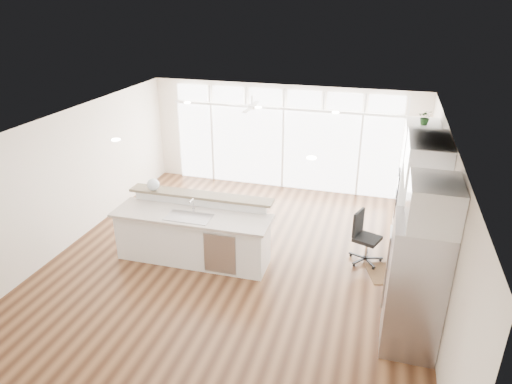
# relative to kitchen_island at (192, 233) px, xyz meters

# --- Properties ---
(floor) EXTENTS (7.00, 8.00, 0.02)m
(floor) POSITION_rel_kitchen_island_xyz_m (0.83, 0.10, -0.61)
(floor) COLOR #412514
(floor) RESTS_ON ground
(ceiling) EXTENTS (7.00, 8.00, 0.02)m
(ceiling) POSITION_rel_kitchen_island_xyz_m (0.83, 0.10, 2.10)
(ceiling) COLOR white
(ceiling) RESTS_ON wall_back
(wall_back) EXTENTS (7.00, 0.04, 2.70)m
(wall_back) POSITION_rel_kitchen_island_xyz_m (0.83, 4.10, 0.75)
(wall_back) COLOR white
(wall_back) RESTS_ON floor
(wall_front) EXTENTS (7.00, 0.04, 2.70)m
(wall_front) POSITION_rel_kitchen_island_xyz_m (0.83, -3.90, 0.75)
(wall_front) COLOR white
(wall_front) RESTS_ON floor
(wall_left) EXTENTS (0.04, 8.00, 2.70)m
(wall_left) POSITION_rel_kitchen_island_xyz_m (-2.67, 0.10, 0.75)
(wall_left) COLOR white
(wall_left) RESTS_ON floor
(wall_right) EXTENTS (0.04, 8.00, 2.70)m
(wall_right) POSITION_rel_kitchen_island_xyz_m (4.33, 0.10, 0.75)
(wall_right) COLOR white
(wall_right) RESTS_ON floor
(glass_wall) EXTENTS (5.80, 0.06, 2.08)m
(glass_wall) POSITION_rel_kitchen_island_xyz_m (0.83, 4.04, 0.45)
(glass_wall) COLOR white
(glass_wall) RESTS_ON wall_back
(transom_row) EXTENTS (5.90, 0.06, 0.40)m
(transom_row) POSITION_rel_kitchen_island_xyz_m (0.83, 4.04, 1.78)
(transom_row) COLOR white
(transom_row) RESTS_ON wall_back
(desk_window) EXTENTS (0.04, 0.85, 0.85)m
(desk_window) POSITION_rel_kitchen_island_xyz_m (4.29, 0.40, 0.95)
(desk_window) COLOR white
(desk_window) RESTS_ON wall_right
(ceiling_fan) EXTENTS (1.16, 1.16, 0.32)m
(ceiling_fan) POSITION_rel_kitchen_island_xyz_m (0.33, 2.90, 1.88)
(ceiling_fan) COLOR white
(ceiling_fan) RESTS_ON ceiling
(recessed_lights) EXTENTS (3.40, 3.00, 0.02)m
(recessed_lights) POSITION_rel_kitchen_island_xyz_m (0.83, 0.30, 2.08)
(recessed_lights) COLOR white
(recessed_lights) RESTS_ON ceiling
(oven_cabinet) EXTENTS (0.64, 1.20, 2.50)m
(oven_cabinet) POSITION_rel_kitchen_island_xyz_m (4.00, 1.90, 0.65)
(oven_cabinet) COLOR white
(oven_cabinet) RESTS_ON floor
(desk_nook) EXTENTS (0.72, 1.30, 0.76)m
(desk_nook) POSITION_rel_kitchen_island_xyz_m (3.96, 0.40, -0.22)
(desk_nook) COLOR white
(desk_nook) RESTS_ON floor
(upper_cabinets) EXTENTS (0.64, 1.30, 0.64)m
(upper_cabinets) POSITION_rel_kitchen_island_xyz_m (4.00, 0.40, 1.75)
(upper_cabinets) COLOR white
(upper_cabinets) RESTS_ON wall_right
(refrigerator) EXTENTS (0.76, 0.90, 2.00)m
(refrigerator) POSITION_rel_kitchen_island_xyz_m (3.94, -1.25, 0.40)
(refrigerator) COLOR #A3A2A6
(refrigerator) RESTS_ON floor
(fridge_cabinet) EXTENTS (0.64, 0.90, 0.60)m
(fridge_cabinet) POSITION_rel_kitchen_island_xyz_m (4.00, -1.25, 1.70)
(fridge_cabinet) COLOR white
(fridge_cabinet) RESTS_ON wall_right
(framed_photos) EXTENTS (0.06, 0.22, 0.80)m
(framed_photos) POSITION_rel_kitchen_island_xyz_m (4.29, 1.02, 0.80)
(framed_photos) COLOR black
(framed_photos) RESTS_ON wall_right
(kitchen_island) EXTENTS (3.02, 1.17, 1.20)m
(kitchen_island) POSITION_rel_kitchen_island_xyz_m (0.00, 0.00, 0.00)
(kitchen_island) COLOR white
(kitchen_island) RESTS_ON floor
(rug) EXTENTS (1.18, 1.00, 0.01)m
(rug) POSITION_rel_kitchen_island_xyz_m (3.78, 0.60, -0.59)
(rug) COLOR #331F10
(rug) RESTS_ON floor
(office_chair) EXTENTS (0.66, 0.64, 1.02)m
(office_chair) POSITION_rel_kitchen_island_xyz_m (3.20, 0.85, -0.09)
(office_chair) COLOR black
(office_chair) RESTS_ON floor
(fishbowl) EXTENTS (0.26, 0.26, 0.24)m
(fishbowl) POSITION_rel_kitchen_island_xyz_m (-0.95, 0.39, 0.72)
(fishbowl) COLOR silver
(fishbowl) RESTS_ON kitchen_island
(monitor) EXTENTS (0.16, 0.51, 0.42)m
(monitor) POSITION_rel_kitchen_island_xyz_m (3.88, 0.40, 0.37)
(monitor) COLOR black
(monitor) RESTS_ON desk_nook
(keyboard) EXTENTS (0.12, 0.31, 0.02)m
(keyboard) POSITION_rel_kitchen_island_xyz_m (3.71, 0.40, 0.17)
(keyboard) COLOR silver
(keyboard) RESTS_ON desk_nook
(potted_plant) EXTENTS (0.28, 0.31, 0.22)m
(potted_plant) POSITION_rel_kitchen_island_xyz_m (4.00, 1.90, 2.01)
(potted_plant) COLOR #285926
(potted_plant) RESTS_ON oven_cabinet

